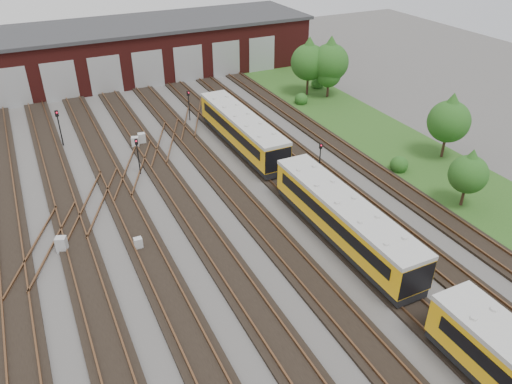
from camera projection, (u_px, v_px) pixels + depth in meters
name	position (u px, v px, depth m)	size (l,w,h in m)	color
ground	(248.00, 249.00, 32.72)	(120.00, 120.00, 0.00)	#4B4846
track_network	(242.00, 243.00, 33.05)	(30.40, 70.00, 0.33)	black
maintenance_shed	(111.00, 52.00, 61.92)	(51.00, 12.50, 6.35)	#4B1512
grass_verge	(383.00, 138.00, 47.57)	(8.00, 55.00, 0.05)	#1C4818
metro_train	(344.00, 219.00, 32.52)	(2.52, 45.85, 2.86)	black
signal_mast_0	(138.00, 152.00, 40.49)	(0.27, 0.25, 3.18)	black
signal_mast_1	(59.00, 123.00, 45.11)	(0.31, 0.29, 3.43)	black
signal_mast_2	(189.00, 102.00, 50.35)	(0.27, 0.25, 3.14)	black
signal_mast_3	(320.00, 155.00, 40.49)	(0.25, 0.23, 2.84)	black
relay_cabinet_0	(62.00, 244.00, 32.23)	(0.66, 0.55, 1.10)	#B4B7B9
relay_cabinet_1	(135.00, 142.00, 45.52)	(0.65, 0.54, 1.08)	#B4B7B9
relay_cabinet_2	(138.00, 244.00, 32.47)	(0.52, 0.44, 0.87)	#B4B7B9
relay_cabinet_3	(142.00, 139.00, 46.19)	(0.65, 0.54, 1.09)	#B4B7B9
relay_cabinet_4	(249.00, 132.00, 47.61)	(0.62, 0.51, 1.03)	#B4B7B9
tree_0	(309.00, 58.00, 55.74)	(4.04, 4.04, 6.69)	#352118
tree_1	(329.00, 72.00, 55.76)	(2.77, 2.77, 4.59)	#352118
tree_2	(330.00, 58.00, 55.29)	(4.16, 4.16, 6.89)	#352118
tree_3	(469.00, 170.00, 35.77)	(2.82, 2.82, 4.68)	#352118
tree_4	(450.00, 117.00, 42.20)	(3.60, 3.60, 5.96)	#352118
bush_0	(399.00, 163.00, 41.63)	(1.51, 1.51, 1.51)	#194C15
bush_1	(301.00, 98.00, 55.06)	(1.43, 1.43, 1.43)	#194C15
bush_2	(318.00, 82.00, 59.63)	(1.49, 1.49, 1.49)	#194C15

